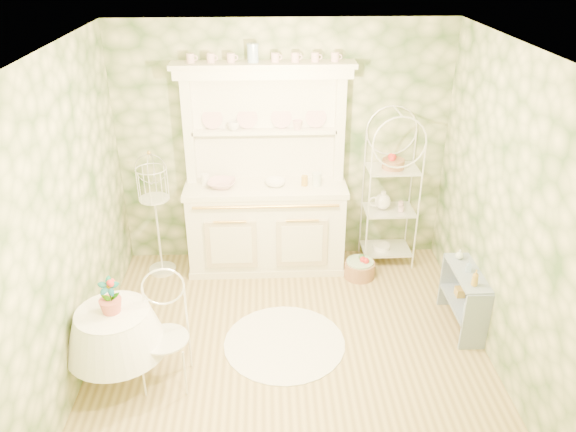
{
  "coord_description": "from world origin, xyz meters",
  "views": [
    {
      "loc": [
        -0.19,
        -4.03,
        3.45
      ],
      "look_at": [
        0.0,
        0.5,
        1.15
      ],
      "focal_mm": 35.0,
      "sensor_mm": 36.0,
      "label": 1
    }
  ],
  "objects_px": {
    "side_shelf": "(464,299)",
    "birdcage_stand": "(156,214)",
    "cafe_chair": "(164,337)",
    "bakers_rack": "(391,188)",
    "round_table": "(119,351)",
    "floor_basket": "(360,268)",
    "kitchen_dresser": "(265,174)"
  },
  "relations": [
    {
      "from": "bakers_rack",
      "to": "cafe_chair",
      "type": "relative_size",
      "value": 1.96
    },
    {
      "from": "round_table",
      "to": "floor_basket",
      "type": "height_order",
      "value": "round_table"
    },
    {
      "from": "floor_basket",
      "to": "kitchen_dresser",
      "type": "bearing_deg",
      "value": 164.78
    },
    {
      "from": "bakers_rack",
      "to": "cafe_chair",
      "type": "height_order",
      "value": "bakers_rack"
    },
    {
      "from": "round_table",
      "to": "floor_basket",
      "type": "xyz_separation_m",
      "value": [
        2.29,
        1.53,
        -0.19
      ]
    },
    {
      "from": "kitchen_dresser",
      "to": "birdcage_stand",
      "type": "bearing_deg",
      "value": -176.46
    },
    {
      "from": "cafe_chair",
      "to": "birdcage_stand",
      "type": "xyz_separation_m",
      "value": [
        -0.34,
        1.77,
        0.25
      ]
    },
    {
      "from": "floor_basket",
      "to": "birdcage_stand",
      "type": "bearing_deg",
      "value": 174.69
    },
    {
      "from": "kitchen_dresser",
      "to": "bakers_rack",
      "type": "distance_m",
      "value": 1.41
    },
    {
      "from": "bakers_rack",
      "to": "birdcage_stand",
      "type": "distance_m",
      "value": 2.59
    },
    {
      "from": "cafe_chair",
      "to": "birdcage_stand",
      "type": "distance_m",
      "value": 1.82
    },
    {
      "from": "round_table",
      "to": "birdcage_stand",
      "type": "xyz_separation_m",
      "value": [
        0.07,
        1.73,
        0.42
      ]
    },
    {
      "from": "kitchen_dresser",
      "to": "side_shelf",
      "type": "xyz_separation_m",
      "value": [
        1.88,
        -1.19,
        -0.84
      ]
    },
    {
      "from": "kitchen_dresser",
      "to": "cafe_chair",
      "type": "xyz_separation_m",
      "value": [
        -0.85,
        -1.84,
        -0.67
      ]
    },
    {
      "from": "birdcage_stand",
      "to": "kitchen_dresser",
      "type": "bearing_deg",
      "value": 3.54
    },
    {
      "from": "round_table",
      "to": "cafe_chair",
      "type": "xyz_separation_m",
      "value": [
        0.4,
        -0.03,
        0.16
      ]
    },
    {
      "from": "side_shelf",
      "to": "floor_basket",
      "type": "height_order",
      "value": "side_shelf"
    },
    {
      "from": "birdcage_stand",
      "to": "floor_basket",
      "type": "height_order",
      "value": "birdcage_stand"
    },
    {
      "from": "side_shelf",
      "to": "kitchen_dresser",
      "type": "bearing_deg",
      "value": 147.22
    },
    {
      "from": "side_shelf",
      "to": "birdcage_stand",
      "type": "xyz_separation_m",
      "value": [
        -3.07,
        1.12,
        0.42
      ]
    },
    {
      "from": "birdcage_stand",
      "to": "floor_basket",
      "type": "distance_m",
      "value": 2.31
    },
    {
      "from": "side_shelf",
      "to": "round_table",
      "type": "xyz_separation_m",
      "value": [
        -3.14,
        -0.62,
        -0.0
      ]
    },
    {
      "from": "bakers_rack",
      "to": "birdcage_stand",
      "type": "height_order",
      "value": "bakers_rack"
    },
    {
      "from": "round_table",
      "to": "birdcage_stand",
      "type": "distance_m",
      "value": 1.78
    },
    {
      "from": "round_table",
      "to": "floor_basket",
      "type": "bearing_deg",
      "value": 33.75
    },
    {
      "from": "cafe_chair",
      "to": "birdcage_stand",
      "type": "height_order",
      "value": "birdcage_stand"
    },
    {
      "from": "bakers_rack",
      "to": "floor_basket",
      "type": "distance_m",
      "value": 0.95
    },
    {
      "from": "birdcage_stand",
      "to": "cafe_chair",
      "type": "bearing_deg",
      "value": -79.25
    },
    {
      "from": "cafe_chair",
      "to": "floor_basket",
      "type": "height_order",
      "value": "cafe_chair"
    },
    {
      "from": "side_shelf",
      "to": "birdcage_stand",
      "type": "height_order",
      "value": "birdcage_stand"
    },
    {
      "from": "cafe_chair",
      "to": "floor_basket",
      "type": "distance_m",
      "value": 2.47
    },
    {
      "from": "kitchen_dresser",
      "to": "round_table",
      "type": "relative_size",
      "value": 3.75
    }
  ]
}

